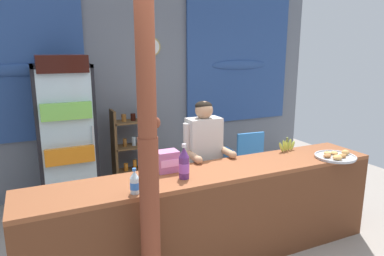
{
  "coord_description": "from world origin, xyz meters",
  "views": [
    {
      "loc": [
        -1.56,
        -2.28,
        2.04
      ],
      "look_at": [
        -0.11,
        0.81,
        1.26
      ],
      "focal_mm": 32.8,
      "sensor_mm": 36.0,
      "label": 1
    }
  ],
  "objects_px": {
    "banana_bunch": "(287,146)",
    "drink_fridge": "(66,128)",
    "stall_counter": "(219,210)",
    "bottle_shelf_rack": "(130,149)",
    "pastry_tray": "(336,156)",
    "plastic_lawn_chair": "(246,155)",
    "soda_bottle_grape_soda": "(184,164)",
    "soda_bottle_water": "(135,183)",
    "snack_box_wafer": "(167,161)",
    "timber_post": "(148,146)",
    "shopkeeper": "(204,153)"
  },
  "relations": [
    {
      "from": "snack_box_wafer",
      "to": "pastry_tray",
      "type": "relative_size",
      "value": 0.47
    },
    {
      "from": "drink_fridge",
      "to": "soda_bottle_water",
      "type": "height_order",
      "value": "drink_fridge"
    },
    {
      "from": "soda_bottle_grape_soda",
      "to": "snack_box_wafer",
      "type": "height_order",
      "value": "soda_bottle_grape_soda"
    },
    {
      "from": "pastry_tray",
      "to": "soda_bottle_grape_soda",
      "type": "bearing_deg",
      "value": 175.15
    },
    {
      "from": "stall_counter",
      "to": "soda_bottle_grape_soda",
      "type": "relative_size",
      "value": 11.07
    },
    {
      "from": "timber_post",
      "to": "shopkeeper",
      "type": "distance_m",
      "value": 1.4
    },
    {
      "from": "timber_post",
      "to": "drink_fridge",
      "type": "distance_m",
      "value": 2.27
    },
    {
      "from": "plastic_lawn_chair",
      "to": "snack_box_wafer",
      "type": "bearing_deg",
      "value": -143.92
    },
    {
      "from": "stall_counter",
      "to": "bottle_shelf_rack",
      "type": "bearing_deg",
      "value": 97.11
    },
    {
      "from": "shopkeeper",
      "to": "snack_box_wafer",
      "type": "xyz_separation_m",
      "value": [
        -0.55,
        -0.34,
        0.08
      ]
    },
    {
      "from": "stall_counter",
      "to": "banana_bunch",
      "type": "bearing_deg",
      "value": 17.75
    },
    {
      "from": "stall_counter",
      "to": "soda_bottle_grape_soda",
      "type": "xyz_separation_m",
      "value": [
        -0.33,
        0.05,
        0.48
      ]
    },
    {
      "from": "banana_bunch",
      "to": "shopkeeper",
      "type": "bearing_deg",
      "value": 162.01
    },
    {
      "from": "bottle_shelf_rack",
      "to": "pastry_tray",
      "type": "relative_size",
      "value": 2.89
    },
    {
      "from": "stall_counter",
      "to": "drink_fridge",
      "type": "relative_size",
      "value": 1.77
    },
    {
      "from": "snack_box_wafer",
      "to": "banana_bunch",
      "type": "distance_m",
      "value": 1.44
    },
    {
      "from": "drink_fridge",
      "to": "banana_bunch",
      "type": "bearing_deg",
      "value": -35.87
    },
    {
      "from": "plastic_lawn_chair",
      "to": "banana_bunch",
      "type": "relative_size",
      "value": 3.34
    },
    {
      "from": "snack_box_wafer",
      "to": "banana_bunch",
      "type": "height_order",
      "value": "snack_box_wafer"
    },
    {
      "from": "stall_counter",
      "to": "plastic_lawn_chair",
      "type": "xyz_separation_m",
      "value": [
        1.32,
        1.53,
        -0.08
      ]
    },
    {
      "from": "stall_counter",
      "to": "soda_bottle_grape_soda",
      "type": "height_order",
      "value": "soda_bottle_grape_soda"
    },
    {
      "from": "stall_counter",
      "to": "drink_fridge",
      "type": "height_order",
      "value": "drink_fridge"
    },
    {
      "from": "soda_bottle_grape_soda",
      "to": "soda_bottle_water",
      "type": "height_order",
      "value": "soda_bottle_grape_soda"
    },
    {
      "from": "snack_box_wafer",
      "to": "pastry_tray",
      "type": "xyz_separation_m",
      "value": [
        1.73,
        -0.37,
        -0.08
      ]
    },
    {
      "from": "soda_bottle_grape_soda",
      "to": "snack_box_wafer",
      "type": "bearing_deg",
      "value": 106.03
    },
    {
      "from": "drink_fridge",
      "to": "pastry_tray",
      "type": "height_order",
      "value": "drink_fridge"
    },
    {
      "from": "shopkeeper",
      "to": "soda_bottle_water",
      "type": "distance_m",
      "value": 1.2
    },
    {
      "from": "stall_counter",
      "to": "banana_bunch",
      "type": "distance_m",
      "value": 1.17
    },
    {
      "from": "shopkeeper",
      "to": "snack_box_wafer",
      "type": "distance_m",
      "value": 0.65
    },
    {
      "from": "bottle_shelf_rack",
      "to": "plastic_lawn_chair",
      "type": "relative_size",
      "value": 1.4
    },
    {
      "from": "drink_fridge",
      "to": "shopkeeper",
      "type": "relative_size",
      "value": 1.31
    },
    {
      "from": "stall_counter",
      "to": "snack_box_wafer",
      "type": "distance_m",
      "value": 0.66
    },
    {
      "from": "plastic_lawn_chair",
      "to": "banana_bunch",
      "type": "bearing_deg",
      "value": -102.97
    },
    {
      "from": "shopkeeper",
      "to": "pastry_tray",
      "type": "bearing_deg",
      "value": -31.16
    },
    {
      "from": "bottle_shelf_rack",
      "to": "shopkeeper",
      "type": "relative_size",
      "value": 0.81
    },
    {
      "from": "snack_box_wafer",
      "to": "bottle_shelf_rack",
      "type": "bearing_deg",
      "value": 85.94
    },
    {
      "from": "soda_bottle_water",
      "to": "banana_bunch",
      "type": "bearing_deg",
      "value": 12.69
    },
    {
      "from": "stall_counter",
      "to": "drink_fridge",
      "type": "distance_m",
      "value": 2.26
    },
    {
      "from": "timber_post",
      "to": "banana_bunch",
      "type": "xyz_separation_m",
      "value": [
        1.81,
        0.66,
        -0.39
      ]
    },
    {
      "from": "snack_box_wafer",
      "to": "banana_bunch",
      "type": "relative_size",
      "value": 0.77
    },
    {
      "from": "pastry_tray",
      "to": "snack_box_wafer",
      "type": "bearing_deg",
      "value": 167.81
    },
    {
      "from": "drink_fridge",
      "to": "soda_bottle_water",
      "type": "xyz_separation_m",
      "value": [
        0.31,
        -1.98,
        -0.06
      ]
    },
    {
      "from": "banana_bunch",
      "to": "drink_fridge",
      "type": "bearing_deg",
      "value": 144.13
    },
    {
      "from": "shopkeeper",
      "to": "pastry_tray",
      "type": "relative_size",
      "value": 3.58
    },
    {
      "from": "stall_counter",
      "to": "banana_bunch",
      "type": "height_order",
      "value": "banana_bunch"
    },
    {
      "from": "bottle_shelf_rack",
      "to": "soda_bottle_water",
      "type": "xyz_separation_m",
      "value": [
        -0.55,
        -2.2,
        0.38
      ]
    },
    {
      "from": "timber_post",
      "to": "soda_bottle_water",
      "type": "xyz_separation_m",
      "value": [
        -0.04,
        0.25,
        -0.36
      ]
    },
    {
      "from": "soda_bottle_grape_soda",
      "to": "banana_bunch",
      "type": "xyz_separation_m",
      "value": [
        1.37,
        0.28,
        -0.07
      ]
    },
    {
      "from": "shopkeeper",
      "to": "banana_bunch",
      "type": "distance_m",
      "value": 0.93
    },
    {
      "from": "timber_post",
      "to": "drink_fridge",
      "type": "bearing_deg",
      "value": 98.9
    }
  ]
}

